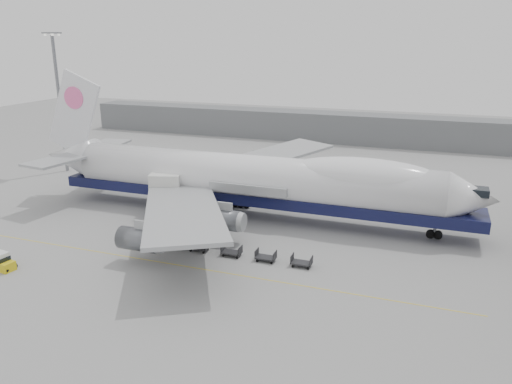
% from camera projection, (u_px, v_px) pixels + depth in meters
% --- Properties ---
extents(ground, '(260.00, 260.00, 0.00)m').
position_uv_depth(ground, '(215.00, 247.00, 60.71)').
color(ground, gray).
rests_on(ground, ground).
extents(apron_line, '(60.00, 0.15, 0.01)m').
position_uv_depth(apron_line, '(193.00, 268.00, 55.32)').
color(apron_line, gold).
rests_on(apron_line, ground).
extents(hangar, '(110.00, 8.00, 7.00)m').
position_uv_depth(hangar, '(293.00, 125.00, 125.85)').
color(hangar, slate).
rests_on(hangar, ground).
extents(floodlight_mast, '(2.40, 2.40, 25.43)m').
position_uv_depth(floodlight_mast, '(59.00, 96.00, 91.72)').
color(floodlight_mast, slate).
rests_on(floodlight_mast, ground).
extents(airliner, '(67.00, 55.30, 19.98)m').
position_uv_depth(airliner, '(254.00, 178.00, 69.64)').
color(airliner, white).
rests_on(airliner, ground).
extents(catering_truck, '(5.12, 4.13, 6.03)m').
position_uv_depth(catering_truck, '(166.00, 192.00, 71.08)').
color(catering_truck, '#1A234E').
rests_on(catering_truck, ground).
extents(baggage_tug, '(2.84, 1.82, 1.94)m').
position_uv_depth(baggage_tug, '(2.00, 262.00, 54.67)').
color(baggage_tug, yellow).
rests_on(baggage_tug, ground).
extents(traffic_cone, '(0.41, 0.41, 0.60)m').
position_uv_depth(traffic_cone, '(12.00, 263.00, 55.80)').
color(traffic_cone, '#FE530D').
rests_on(traffic_cone, ground).
extents(dolly_0, '(2.30, 1.35, 1.30)m').
position_uv_depth(dolly_0, '(138.00, 238.00, 62.25)').
color(dolly_0, '#2D2D30').
rests_on(dolly_0, ground).
extents(dolly_1, '(2.30, 1.35, 1.30)m').
position_uv_depth(dolly_1, '(168.00, 242.00, 60.89)').
color(dolly_1, '#2D2D30').
rests_on(dolly_1, ground).
extents(dolly_2, '(2.30, 1.35, 1.30)m').
position_uv_depth(dolly_2, '(199.00, 247.00, 59.52)').
color(dolly_2, '#2D2D30').
rests_on(dolly_2, ground).
extents(dolly_3, '(2.30, 1.35, 1.30)m').
position_uv_depth(dolly_3, '(232.00, 252.00, 58.15)').
color(dolly_3, '#2D2D30').
rests_on(dolly_3, ground).
extents(dolly_4, '(2.30, 1.35, 1.30)m').
position_uv_depth(dolly_4, '(266.00, 257.00, 56.79)').
color(dolly_4, '#2D2D30').
rests_on(dolly_4, ground).
extents(dolly_5, '(2.30, 1.35, 1.30)m').
position_uv_depth(dolly_5, '(302.00, 262.00, 55.42)').
color(dolly_5, '#2D2D30').
rests_on(dolly_5, ground).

